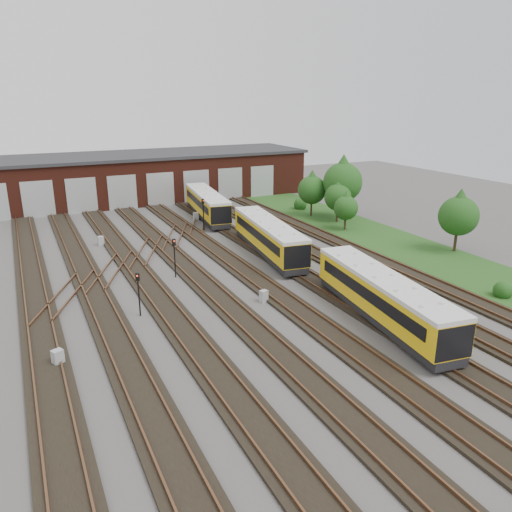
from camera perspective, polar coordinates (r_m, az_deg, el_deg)
name	(u,v)px	position (r m, az deg, el deg)	size (l,w,h in m)	color
ground	(250,298)	(36.36, -0.74, -4.87)	(120.00, 120.00, 0.00)	#44413F
track_network	(244,295)	(36.75, -1.37, -4.44)	(30.40, 70.00, 0.33)	black
maintenance_shed	(127,177)	(72.57, -14.48, 8.73)	(51.00, 12.50, 6.35)	#4F1E13
grass_verge	(372,235)	(54.13, 13.10, 2.39)	(8.00, 55.00, 0.05)	#224717
metro_train	(268,236)	(45.64, 1.44, 2.27)	(4.27, 45.90, 2.83)	black
signal_mast_0	(138,289)	(33.76, -13.29, -3.65)	(0.30, 0.28, 3.03)	black
signal_mast_1	(174,253)	(40.34, -9.30, 0.35)	(0.27, 0.25, 3.24)	black
signal_mast_2	(203,210)	(54.53, -6.05, 5.23)	(0.31, 0.29, 3.45)	black
signal_mast_3	(265,237)	(44.63, 1.04, 2.21)	(0.28, 0.27, 3.13)	black
relay_cabinet_0	(58,358)	(29.71, -21.70, -10.75)	(0.56, 0.47, 0.93)	#A5A8AA
relay_cabinet_1	(101,241)	(51.21, -17.33, 1.66)	(0.55, 0.46, 0.92)	#A5A8AA
relay_cabinet_2	(264,296)	(35.63, 0.88, -4.61)	(0.52, 0.43, 0.87)	#A5A8AA
relay_cabinet_3	(196,217)	(59.20, -6.88, 4.50)	(0.57, 0.48, 0.96)	#A5A8AA
relay_cabinet_4	(247,218)	(57.62, -1.05, 4.34)	(0.68, 0.56, 1.13)	#A5A8AA
tree_0	(312,187)	(60.79, 6.42, 7.89)	(3.40, 3.40, 5.63)	#312316
tree_1	(338,194)	(58.25, 9.36, 7.01)	(3.11, 3.11, 5.15)	#312316
tree_2	(343,178)	(59.89, 9.90, 8.83)	(4.60, 4.60, 7.61)	#312316
tree_3	(346,205)	(54.89, 10.26, 5.76)	(2.62, 2.62, 4.35)	#312316
tree_4	(459,211)	(49.76, 22.20, 4.75)	(3.64, 3.64, 6.04)	#312316
bush_0	(503,288)	(40.64, 26.42, -3.28)	(1.39, 1.39, 1.39)	#164212
bush_1	(300,203)	(65.02, 5.09, 6.09)	(1.68, 1.68, 1.68)	#164212
bush_2	(266,190)	(74.55, 1.14, 7.53)	(1.31, 1.31, 1.31)	#164212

